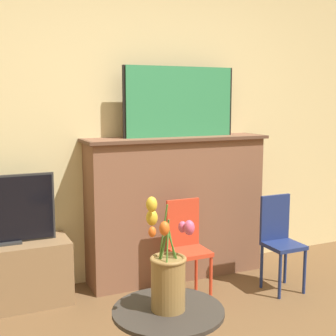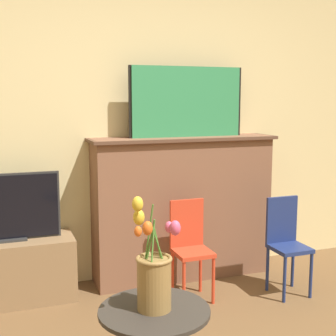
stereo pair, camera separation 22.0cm
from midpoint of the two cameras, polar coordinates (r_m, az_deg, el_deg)
name	(u,v)px [view 2 (the right image)]	position (r m, az deg, el deg)	size (l,w,h in m)	color
wall_back	(134,114)	(3.81, -2.53, 6.64)	(8.00, 0.06, 2.70)	beige
fireplace_mantel	(183,206)	(3.85, 3.46, -4.66)	(1.52, 0.37, 1.17)	brown
painting	(187,102)	(3.77, 4.02, 8.04)	(0.96, 0.03, 0.56)	black
tv_stand	(7,272)	(3.62, -17.40, -11.99)	(0.96, 0.37, 0.46)	olive
tv_monitor	(3,209)	(3.49, -17.75, -4.76)	(0.79, 0.12, 0.49)	#2D2D2D
chair_red	(190,243)	(3.49, 4.53, -9.14)	(0.26, 0.26, 0.73)	red
chair_blue	(286,239)	(3.72, 15.86, -8.36)	(0.26, 0.26, 0.73)	navy
vase_tulips	(154,275)	(2.25, 1.12, -12.93)	(0.21, 0.22, 0.54)	olive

